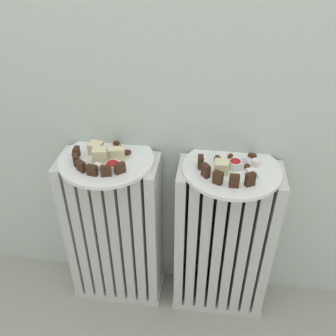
# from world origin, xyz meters

# --- Properties ---
(radiator_left) EXTENTS (0.34, 0.16, 0.62)m
(radiator_left) POSITION_xyz_m (-0.20, 0.28, 0.31)
(radiator_left) COLOR silver
(radiator_left) RESTS_ON ground_plane
(radiator_right) EXTENTS (0.34, 0.16, 0.62)m
(radiator_right) POSITION_xyz_m (0.20, 0.28, 0.31)
(radiator_right) COLOR silver
(radiator_right) RESTS_ON ground_plane
(plate_left) EXTENTS (0.30, 0.30, 0.01)m
(plate_left) POSITION_xyz_m (-0.20, 0.28, 0.63)
(plate_left) COLOR white
(plate_left) RESTS_ON radiator_left
(plate_right) EXTENTS (0.30, 0.30, 0.01)m
(plate_right) POSITION_xyz_m (0.20, 0.28, 0.63)
(plate_right) COLOR white
(plate_right) RESTS_ON radiator_right
(dark_cake_slice_left_0) EXTENTS (0.02, 0.03, 0.03)m
(dark_cake_slice_left_0) POSITION_xyz_m (-0.29, 0.27, 0.65)
(dark_cake_slice_left_0) COLOR #382114
(dark_cake_slice_left_0) RESTS_ON plate_left
(dark_cake_slice_left_1) EXTENTS (0.03, 0.03, 0.03)m
(dark_cake_slice_left_1) POSITION_xyz_m (-0.28, 0.23, 0.65)
(dark_cake_slice_left_1) COLOR #382114
(dark_cake_slice_left_1) RESTS_ON plate_left
(dark_cake_slice_left_2) EXTENTS (0.03, 0.03, 0.03)m
(dark_cake_slice_left_2) POSITION_xyz_m (-0.25, 0.20, 0.65)
(dark_cake_slice_left_2) COLOR #382114
(dark_cake_slice_left_2) RESTS_ON plate_left
(dark_cake_slice_left_3) EXTENTS (0.03, 0.02, 0.03)m
(dark_cake_slice_left_3) POSITION_xyz_m (-0.21, 0.19, 0.65)
(dark_cake_slice_left_3) COLOR #382114
(dark_cake_slice_left_3) RESTS_ON plate_left
(dark_cake_slice_left_4) EXTENTS (0.03, 0.02, 0.03)m
(dark_cake_slice_left_4) POSITION_xyz_m (-0.17, 0.19, 0.65)
(dark_cake_slice_left_4) COLOR #382114
(dark_cake_slice_left_4) RESTS_ON plate_left
(dark_cake_slice_left_5) EXTENTS (0.03, 0.03, 0.03)m
(dark_cake_slice_left_5) POSITION_xyz_m (-0.13, 0.21, 0.65)
(dark_cake_slice_left_5) COLOR #382114
(dark_cake_slice_left_5) RESTS_ON plate_left
(marble_cake_slice_left_0) EXTENTS (0.04, 0.04, 0.04)m
(marble_cake_slice_left_0) POSITION_xyz_m (-0.24, 0.30, 0.65)
(marble_cake_slice_left_0) COLOR beige
(marble_cake_slice_left_0) RESTS_ON plate_left
(marble_cake_slice_left_1) EXTENTS (0.05, 0.04, 0.04)m
(marble_cake_slice_left_1) POSITION_xyz_m (-0.16, 0.28, 0.65)
(marble_cake_slice_left_1) COLOR beige
(marble_cake_slice_left_1) RESTS_ON plate_left
(marble_cake_slice_left_2) EXTENTS (0.05, 0.04, 0.05)m
(marble_cake_slice_left_2) POSITION_xyz_m (-0.21, 0.26, 0.65)
(marble_cake_slice_left_2) COLOR beige
(marble_cake_slice_left_2) RESTS_ON plate_left
(turkish_delight_left_0) EXTENTS (0.02, 0.02, 0.02)m
(turkish_delight_left_0) POSITION_xyz_m (-0.19, 0.30, 0.64)
(turkish_delight_left_0) COLOR white
(turkish_delight_left_0) RESTS_ON plate_left
(turkish_delight_left_1) EXTENTS (0.02, 0.02, 0.02)m
(turkish_delight_left_1) POSITION_xyz_m (-0.20, 0.22, 0.64)
(turkish_delight_left_1) COLOR white
(turkish_delight_left_1) RESTS_ON plate_left
(medjool_date_left_0) EXTENTS (0.03, 0.03, 0.02)m
(medjool_date_left_0) POSITION_xyz_m (-0.14, 0.31, 0.64)
(medjool_date_left_0) COLOR #3D1E0F
(medjool_date_left_0) RESTS_ON plate_left
(medjool_date_left_1) EXTENTS (0.03, 0.02, 0.02)m
(medjool_date_left_1) POSITION_xyz_m (-0.18, 0.36, 0.64)
(medjool_date_left_1) COLOR #3D1E0F
(medjool_date_left_1) RESTS_ON plate_left
(medjool_date_left_2) EXTENTS (0.02, 0.03, 0.01)m
(medjool_date_left_2) POSITION_xyz_m (-0.16, 0.33, 0.64)
(medjool_date_left_2) COLOR #3D1E0F
(medjool_date_left_2) RESTS_ON plate_left
(jam_bowl_left) EXTENTS (0.05, 0.05, 0.02)m
(jam_bowl_left) POSITION_xyz_m (-0.16, 0.23, 0.64)
(jam_bowl_left) COLOR white
(jam_bowl_left) RESTS_ON plate_left
(dark_cake_slice_right_0) EXTENTS (0.02, 0.03, 0.04)m
(dark_cake_slice_right_0) POSITION_xyz_m (0.10, 0.27, 0.65)
(dark_cake_slice_right_0) COLOR #382114
(dark_cake_slice_right_0) RESTS_ON plate_right
(dark_cake_slice_right_1) EXTENTS (0.03, 0.03, 0.04)m
(dark_cake_slice_right_1) POSITION_xyz_m (0.12, 0.22, 0.65)
(dark_cake_slice_right_1) COLOR #382114
(dark_cake_slice_right_1) RESTS_ON plate_right
(dark_cake_slice_right_2) EXTENTS (0.03, 0.03, 0.04)m
(dark_cake_slice_right_2) POSITION_xyz_m (0.15, 0.19, 0.65)
(dark_cake_slice_right_2) COLOR #382114
(dark_cake_slice_right_2) RESTS_ON plate_right
(dark_cake_slice_right_3) EXTENTS (0.03, 0.02, 0.04)m
(dark_cake_slice_right_3) POSITION_xyz_m (0.20, 0.18, 0.65)
(dark_cake_slice_right_3) COLOR #382114
(dark_cake_slice_right_3) RESTS_ON plate_right
(dark_cake_slice_right_4) EXTENTS (0.03, 0.03, 0.04)m
(dark_cake_slice_right_4) POSITION_xyz_m (0.24, 0.20, 0.65)
(dark_cake_slice_right_4) COLOR #382114
(dark_cake_slice_right_4) RESTS_ON plate_right
(marble_cake_slice_right_0) EXTENTS (0.04, 0.04, 0.04)m
(marble_cake_slice_right_0) POSITION_xyz_m (0.16, 0.25, 0.65)
(marble_cake_slice_right_0) COLOR beige
(marble_cake_slice_right_0) RESTS_ON plate_right
(turkish_delight_right_0) EXTENTS (0.03, 0.03, 0.02)m
(turkish_delight_right_0) POSITION_xyz_m (0.27, 0.30, 0.64)
(turkish_delight_right_0) COLOR white
(turkish_delight_right_0) RESTS_ON plate_right
(turkish_delight_right_1) EXTENTS (0.03, 0.03, 0.02)m
(turkish_delight_right_1) POSITION_xyz_m (0.25, 0.24, 0.64)
(turkish_delight_right_1) COLOR white
(turkish_delight_right_1) RESTS_ON plate_right
(medjool_date_right_0) EXTENTS (0.02, 0.03, 0.02)m
(medjool_date_right_0) POSITION_xyz_m (0.19, 0.33, 0.64)
(medjool_date_right_0) COLOR #3D1E0F
(medjool_date_right_0) RESTS_ON plate_right
(medjool_date_right_1) EXTENTS (0.03, 0.03, 0.02)m
(medjool_date_right_1) POSITION_xyz_m (0.15, 0.31, 0.64)
(medjool_date_right_1) COLOR #3D1E0F
(medjool_date_right_1) RESTS_ON plate_right
(medjool_date_right_2) EXTENTS (0.02, 0.03, 0.01)m
(medjool_date_right_2) POSITION_xyz_m (0.24, 0.28, 0.64)
(medjool_date_right_2) COLOR #3D1E0F
(medjool_date_right_2) RESTS_ON plate_right
(medjool_date_right_3) EXTENTS (0.03, 0.02, 0.02)m
(medjool_date_right_3) POSITION_xyz_m (0.26, 0.35, 0.64)
(medjool_date_right_3) COLOR #3D1E0F
(medjool_date_right_3) RESTS_ON plate_right
(jam_bowl_right) EXTENTS (0.04, 0.04, 0.03)m
(jam_bowl_right) POSITION_xyz_m (0.20, 0.28, 0.65)
(jam_bowl_right) COLOR white
(jam_bowl_right) RESTS_ON plate_right
(fork) EXTENTS (0.06, 0.10, 0.00)m
(fork) POSITION_xyz_m (0.25, 0.29, 0.63)
(fork) COLOR #B7B7BC
(fork) RESTS_ON plate_right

